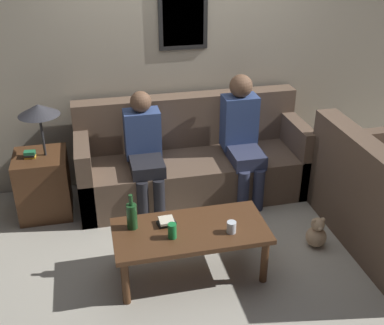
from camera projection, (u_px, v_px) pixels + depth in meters
name	position (u px, v px, depth m)	size (l,w,h in m)	color
ground_plane	(203.00, 216.00, 4.63)	(16.00, 16.00, 0.00)	#ADA899
wall_back	(183.00, 58.00, 4.81)	(9.00, 0.08, 2.60)	#9E937F
couch_main	(192.00, 162.00, 4.90)	(2.28, 0.81, 0.97)	brown
coffee_table	(190.00, 235.00, 3.74)	(1.20, 0.57, 0.43)	#4C2D19
side_table_with_lamp	(43.00, 178.00, 4.53)	(0.48, 0.48, 1.11)	#4C2D19
wine_bottle	(132.00, 216.00, 3.68)	(0.08, 0.08, 0.30)	#19421E
drinking_glass	(232.00, 227.00, 3.66)	(0.07, 0.07, 0.09)	silver
book_stack	(166.00, 222.00, 3.76)	(0.15, 0.12, 0.05)	black
soda_can	(172.00, 231.00, 3.59)	(0.07, 0.07, 0.12)	#197A38
person_left	(145.00, 148.00, 4.54)	(0.34, 0.60, 1.14)	black
person_right	(242.00, 134.00, 4.71)	(0.34, 0.61, 1.24)	#2D334C
teddy_bear	(316.00, 234.00, 4.18)	(0.18, 0.18, 0.28)	tan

